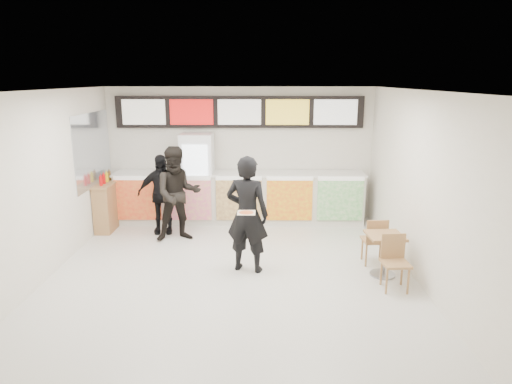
{
  "coord_description": "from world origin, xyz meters",
  "views": [
    {
      "loc": [
        0.47,
        -6.83,
        3.17
      ],
      "look_at": [
        0.39,
        1.2,
        1.17
      ],
      "focal_mm": 32.0,
      "sensor_mm": 36.0,
      "label": 1
    }
  ],
  "objects_px": {
    "customer_mid": "(161,194)",
    "condiment_ledge": "(107,206)",
    "cafe_table": "(384,247)",
    "customer_left": "(178,194)",
    "customer_main": "(247,214)",
    "service_counter": "(240,197)",
    "drinks_fridge": "(198,178)"
  },
  "relations": [
    {
      "from": "service_counter",
      "to": "customer_left",
      "type": "height_order",
      "value": "customer_left"
    },
    {
      "from": "service_counter",
      "to": "customer_mid",
      "type": "xyz_separation_m",
      "value": [
        -1.6,
        -0.76,
        0.26
      ]
    },
    {
      "from": "drinks_fridge",
      "to": "customer_mid",
      "type": "relative_size",
      "value": 1.2
    },
    {
      "from": "customer_left",
      "to": "customer_main",
      "type": "bearing_deg",
      "value": -62.18
    },
    {
      "from": "drinks_fridge",
      "to": "customer_main",
      "type": "height_order",
      "value": "drinks_fridge"
    },
    {
      "from": "condiment_ledge",
      "to": "cafe_table",
      "type": "bearing_deg",
      "value": -23.67
    },
    {
      "from": "customer_main",
      "to": "customer_left",
      "type": "bearing_deg",
      "value": -31.15
    },
    {
      "from": "cafe_table",
      "to": "customer_mid",
      "type": "bearing_deg",
      "value": 148.27
    },
    {
      "from": "customer_mid",
      "to": "cafe_table",
      "type": "relative_size",
      "value": 1.14
    },
    {
      "from": "service_counter",
      "to": "customer_left",
      "type": "xyz_separation_m",
      "value": [
        -1.17,
        -1.2,
        0.38
      ]
    },
    {
      "from": "customer_left",
      "to": "condiment_ledge",
      "type": "relative_size",
      "value": 1.56
    },
    {
      "from": "customer_left",
      "to": "customer_mid",
      "type": "distance_m",
      "value": 0.62
    },
    {
      "from": "drinks_fridge",
      "to": "cafe_table",
      "type": "distance_m",
      "value": 4.53
    },
    {
      "from": "customer_main",
      "to": "drinks_fridge",
      "type": "bearing_deg",
      "value": -50.98
    },
    {
      "from": "service_counter",
      "to": "condiment_ledge",
      "type": "xyz_separation_m",
      "value": [
        -2.82,
        -0.56,
        -0.05
      ]
    },
    {
      "from": "cafe_table",
      "to": "drinks_fridge",
      "type": "bearing_deg",
      "value": 135.54
    },
    {
      "from": "customer_left",
      "to": "service_counter",
      "type": "bearing_deg",
      "value": 30.09
    },
    {
      "from": "drinks_fridge",
      "to": "customer_mid",
      "type": "bearing_deg",
      "value": -130.45
    },
    {
      "from": "customer_left",
      "to": "condiment_ledge",
      "type": "bearing_deg",
      "value": 143.3
    },
    {
      "from": "service_counter",
      "to": "customer_mid",
      "type": "height_order",
      "value": "customer_mid"
    },
    {
      "from": "drinks_fridge",
      "to": "customer_main",
      "type": "distance_m",
      "value": 2.96
    },
    {
      "from": "service_counter",
      "to": "cafe_table",
      "type": "height_order",
      "value": "service_counter"
    },
    {
      "from": "service_counter",
      "to": "cafe_table",
      "type": "bearing_deg",
      "value": -49.18
    },
    {
      "from": "service_counter",
      "to": "condiment_ledge",
      "type": "height_order",
      "value": "condiment_ledge"
    },
    {
      "from": "customer_mid",
      "to": "condiment_ledge",
      "type": "relative_size",
      "value": 1.37
    },
    {
      "from": "customer_main",
      "to": "customer_left",
      "type": "distance_m",
      "value": 2.06
    },
    {
      "from": "drinks_fridge",
      "to": "customer_main",
      "type": "relative_size",
      "value": 1.01
    },
    {
      "from": "customer_main",
      "to": "condiment_ledge",
      "type": "bearing_deg",
      "value": -19.4
    },
    {
      "from": "service_counter",
      "to": "customer_left",
      "type": "relative_size",
      "value": 2.93
    },
    {
      "from": "customer_main",
      "to": "cafe_table",
      "type": "bearing_deg",
      "value": -169.67
    },
    {
      "from": "customer_main",
      "to": "condiment_ledge",
      "type": "distance_m",
      "value": 3.77
    },
    {
      "from": "cafe_table",
      "to": "customer_left",
      "type": "bearing_deg",
      "value": 151.0
    }
  ]
}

